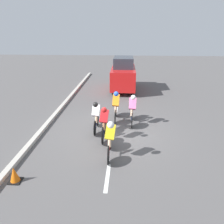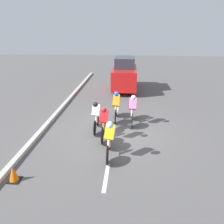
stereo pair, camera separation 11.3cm
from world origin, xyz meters
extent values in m
plane|color=#565454|center=(0.00, 0.00, 0.00)|extent=(60.00, 60.00, 0.00)
cube|color=white|center=(0.00, 3.28, 0.00)|extent=(0.12, 1.40, 0.01)
cube|color=white|center=(0.00, 0.08, 0.00)|extent=(0.12, 1.40, 0.01)
cube|color=white|center=(0.00, -3.12, 0.00)|extent=(0.12, 1.40, 0.01)
cube|color=#B7B2A8|center=(3.20, 0.08, 0.07)|extent=(0.20, 26.37, 0.14)
cylinder|color=black|center=(0.03, 1.54, 0.33)|extent=(0.03, 0.66, 0.66)
cylinder|color=black|center=(0.03, 2.54, 0.33)|extent=(0.03, 0.66, 0.66)
cylinder|color=red|center=(0.03, 2.04, 0.33)|extent=(0.04, 1.00, 0.04)
cylinder|color=red|center=(0.03, 1.87, 0.54)|extent=(0.04, 0.04, 0.42)
cylinder|color=green|center=(0.03, 1.99, 0.43)|extent=(0.07, 0.07, 0.16)
cylinder|color=beige|center=(0.03, 1.97, 0.51)|extent=(0.12, 0.23, 0.36)
cube|color=yellow|center=(-0.01, 2.14, 1.01)|extent=(0.39, 0.46, 0.58)
sphere|color=white|center=(-0.04, 2.36, 1.37)|extent=(0.24, 0.24, 0.24)
cylinder|color=black|center=(0.78, -0.53, 0.33)|extent=(0.03, 0.66, 0.66)
cylinder|color=black|center=(0.78, 0.44, 0.33)|extent=(0.03, 0.66, 0.66)
cylinder|color=navy|center=(0.78, -0.05, 0.33)|extent=(0.04, 0.97, 0.04)
cylinder|color=navy|center=(0.78, -0.22, 0.54)|extent=(0.04, 0.04, 0.42)
cylinder|color=yellow|center=(0.78, -0.10, 0.43)|extent=(0.07, 0.07, 0.16)
cylinder|color=#DBAD84|center=(0.78, -0.12, 0.51)|extent=(0.12, 0.23, 0.36)
cube|color=white|center=(0.77, 0.05, 0.99)|extent=(0.35, 0.45, 0.54)
sphere|color=black|center=(0.75, 0.27, 1.34)|extent=(0.22, 0.22, 0.22)
cylinder|color=black|center=(-0.81, -1.45, 0.34)|extent=(0.03, 0.69, 0.69)
cylinder|color=black|center=(-0.81, -0.47, 0.34)|extent=(0.03, 0.69, 0.69)
cylinder|color=navy|center=(-0.81, -0.96, 0.34)|extent=(0.04, 0.99, 0.04)
cylinder|color=navy|center=(-0.81, -1.13, 0.55)|extent=(0.04, 0.04, 0.42)
cylinder|color=white|center=(-0.81, -1.01, 0.44)|extent=(0.07, 0.07, 0.16)
cylinder|color=beige|center=(-0.81, -1.03, 0.52)|extent=(0.12, 0.23, 0.36)
cube|color=pink|center=(-0.83, -0.86, 1.04)|extent=(0.35, 0.48, 0.58)
sphere|color=white|center=(-0.85, -0.64, 1.41)|extent=(0.22, 0.22, 0.22)
cylinder|color=black|center=(0.37, 0.20, 0.35)|extent=(0.03, 0.70, 0.70)
cylinder|color=black|center=(0.37, 1.17, 0.35)|extent=(0.03, 0.70, 0.70)
cylinder|color=navy|center=(0.37, 0.69, 0.35)|extent=(0.04, 0.97, 0.04)
cylinder|color=navy|center=(0.37, 0.52, 0.56)|extent=(0.04, 0.04, 0.42)
cylinder|color=white|center=(0.37, 0.64, 0.45)|extent=(0.07, 0.07, 0.16)
cylinder|color=#9E704C|center=(0.37, 0.61, 0.53)|extent=(0.12, 0.23, 0.36)
cube|color=red|center=(0.34, 0.79, 1.03)|extent=(0.38, 0.46, 0.58)
sphere|color=red|center=(0.31, 1.01, 1.38)|extent=(0.21, 0.21, 0.21)
cylinder|color=black|center=(-0.02, -1.82, 0.35)|extent=(0.03, 0.71, 0.71)
cylinder|color=black|center=(-0.02, -0.85, 0.35)|extent=(0.03, 0.71, 0.71)
cylinder|color=black|center=(-0.02, -1.33, 0.35)|extent=(0.04, 0.97, 0.04)
cylinder|color=black|center=(-0.02, -1.50, 0.56)|extent=(0.04, 0.04, 0.42)
cylinder|color=green|center=(-0.02, -1.38, 0.45)|extent=(0.07, 0.07, 0.16)
cylinder|color=beige|center=(-0.02, -1.41, 0.53)|extent=(0.12, 0.23, 0.36)
cube|color=orange|center=(-0.04, -1.23, 1.06)|extent=(0.35, 0.49, 0.60)
sphere|color=blue|center=(-0.05, -1.01, 1.45)|extent=(0.24, 0.24, 0.24)
cylinder|color=black|center=(-0.96, -5.86, 0.32)|extent=(0.14, 0.64, 0.64)
cylinder|color=black|center=(0.40, -5.86, 0.32)|extent=(0.14, 0.64, 0.64)
cylinder|color=black|center=(-0.96, -8.35, 0.32)|extent=(0.14, 0.64, 0.64)
cylinder|color=black|center=(0.40, -8.35, 0.32)|extent=(0.14, 0.64, 0.64)
cube|color=red|center=(-0.28, -7.11, 0.99)|extent=(1.70, 4.02, 1.34)
cube|color=#2D333D|center=(-0.28, -7.31, 2.03)|extent=(1.39, 2.21, 0.74)
cube|color=black|center=(2.75, 3.64, 0.01)|extent=(0.36, 0.36, 0.03)
cone|color=orange|center=(2.75, 3.64, 0.26)|extent=(0.28, 0.28, 0.46)
camera|label=1|loc=(-0.51, 8.84, 4.30)|focal=35.00mm
camera|label=2|loc=(-0.62, 8.83, 4.30)|focal=35.00mm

